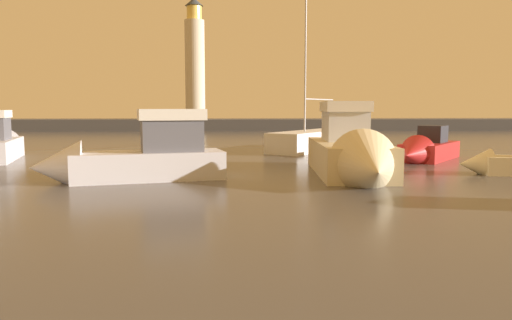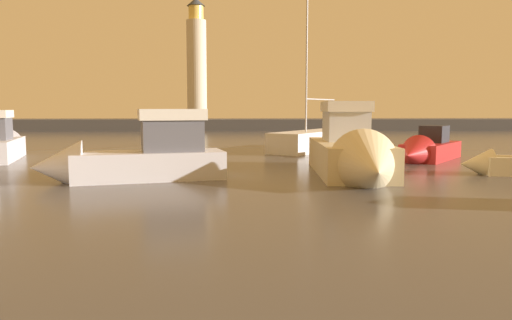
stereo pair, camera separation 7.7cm
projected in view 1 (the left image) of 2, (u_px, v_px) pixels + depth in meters
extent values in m
plane|color=#4C4742|center=(224.00, 151.00, 33.12)|extent=(220.00, 220.00, 0.00)
cube|color=#423F3D|center=(228.00, 125.00, 64.60)|extent=(87.41, 4.90, 1.48)
cylinder|color=beige|center=(195.00, 70.00, 63.62)|extent=(2.60, 2.60, 12.93)
cylinder|color=#F2CC59|center=(194.00, 13.00, 62.83)|extent=(1.95, 1.95, 1.81)
cone|color=#33383D|center=(194.00, 2.00, 62.67)|extent=(2.34, 2.34, 1.03)
cube|color=silver|center=(149.00, 166.00, 20.06)|extent=(6.47, 3.57, 1.16)
cone|color=silver|center=(56.00, 167.00, 19.04)|extent=(2.40, 2.50, 2.09)
cube|color=#595960|center=(172.00, 136.00, 20.20)|extent=(2.80, 2.23, 1.31)
cube|color=silver|center=(171.00, 114.00, 20.10)|extent=(3.08, 2.45, 0.46)
cone|color=silver|center=(7.00, 144.00, 30.89)|extent=(2.55, 2.45, 2.11)
cone|color=beige|center=(475.00, 164.00, 21.71)|extent=(1.55, 1.62, 1.42)
cube|color=#B21E1E|center=(430.00, 151.00, 27.97)|extent=(4.86, 5.34, 0.97)
cone|color=#B21E1E|center=(412.00, 154.00, 25.47)|extent=(2.69, 2.67, 1.97)
cube|color=#232328|center=(433.00, 134.00, 28.23)|extent=(2.05, 2.09, 0.98)
cube|color=beige|center=(348.00, 158.00, 21.93)|extent=(3.32, 7.57, 1.43)
cone|color=beige|center=(370.00, 168.00, 17.52)|extent=(2.92, 2.76, 2.78)
cube|color=silver|center=(345.00, 126.00, 22.81)|extent=(2.02, 2.69, 1.37)
cube|color=silver|center=(345.00, 106.00, 22.72)|extent=(2.22, 2.96, 0.48)
cube|color=white|center=(310.00, 141.00, 33.85)|extent=(6.88, 8.41, 1.37)
cylinder|color=#B7B7BC|center=(306.00, 40.00, 32.40)|extent=(0.12, 0.12, 12.34)
cylinder|color=#B7B7BC|center=(320.00, 99.00, 34.81)|extent=(2.78, 3.92, 0.09)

